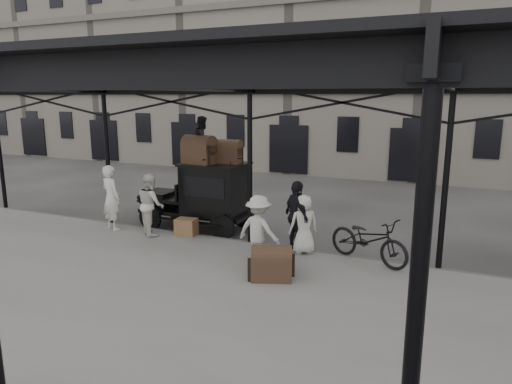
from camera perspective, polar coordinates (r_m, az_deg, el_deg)
ground at (r=11.43m, az=-5.00°, el=-9.74°), size 120.00×120.00×0.00m
platform at (r=9.84m, az=-10.78°, el=-13.13°), size 28.00×8.00×0.15m
canopy at (r=9.17m, az=-10.88°, el=14.15°), size 22.50×9.00×4.74m
building_frontage at (r=27.91m, az=13.73°, el=17.29°), size 64.00×8.00×14.00m
taxi at (r=14.48m, az=-6.18°, el=-0.15°), size 3.65×1.55×2.18m
porter_left at (r=14.64m, az=-17.65°, el=-0.70°), size 0.85×0.68×2.02m
porter_midleft at (r=13.88m, az=-13.00°, el=-1.48°), size 1.13×1.10×1.84m
porter_centre at (r=11.99m, az=5.99°, el=-4.01°), size 0.91×0.86×1.57m
porter_official at (r=12.09m, az=5.10°, el=-3.04°), size 1.13×1.10×1.90m
porter_right at (r=11.12m, az=0.33°, el=-4.79°), size 1.20×0.81×1.73m
bicycle at (r=11.67m, az=13.90°, el=-5.79°), size 2.33×1.58×1.16m
porter_roof at (r=14.15m, az=-6.64°, el=6.51°), size 0.71×0.82×1.44m
steamer_trunk_roof_near at (r=14.09m, az=-7.10°, el=5.02°), size 1.06×0.73×0.73m
steamer_trunk_roof_far at (r=14.12m, az=-3.53°, el=4.86°), size 0.86×0.56×0.61m
steamer_trunk_platform at (r=10.38m, az=1.95°, el=-9.13°), size 1.04×0.84×0.66m
wicker_hamper at (r=13.73m, az=-8.70°, el=-4.34°), size 0.65×0.51×0.50m
suitcase_upright at (r=10.72m, az=4.15°, el=-9.06°), size 0.32×0.62×0.45m
suitcase_flat at (r=11.04m, az=2.62°, el=-8.55°), size 0.56×0.49×0.40m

